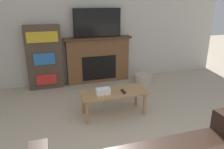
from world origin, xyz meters
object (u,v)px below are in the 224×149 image
object	(u,v)px
storage_basket	(143,78)
coffee_table	(114,95)
bookshelf	(44,57)
tv	(97,23)
fireplace	(98,60)

from	to	relation	value
storage_basket	coffee_table	bearing A→B (deg)	-132.23
bookshelf	storage_basket	xyz separation A→B (m)	(2.14, -0.35, -0.58)
tv	storage_basket	xyz separation A→B (m)	(0.98, -0.35, -1.25)
coffee_table	storage_basket	size ratio (longest dim) A/B	2.56
bookshelf	storage_basket	size ratio (longest dim) A/B	3.20
storage_basket	tv	bearing A→B (deg)	160.14
tv	coffee_table	size ratio (longest dim) A/B	0.97
tv	storage_basket	world-z (taller)	tv
tv	coffee_table	world-z (taller)	tv
fireplace	bookshelf	size ratio (longest dim) A/B	1.13
bookshelf	storage_basket	distance (m)	2.24
coffee_table	storage_basket	distance (m)	1.68
fireplace	storage_basket	distance (m)	1.13
coffee_table	bookshelf	distance (m)	1.91
coffee_table	storage_basket	bearing A→B (deg)	47.77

